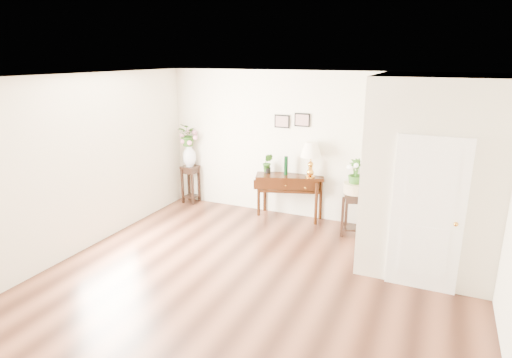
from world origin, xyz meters
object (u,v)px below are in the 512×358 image
Objects in this scene: console_table at (289,196)px; plant_stand_a at (191,184)px; plant_stand_b at (353,214)px; table_lamp at (311,159)px.

plant_stand_a is (-2.24, 0.00, -0.03)m from console_table.
plant_stand_a is 1.03× the size of plant_stand_b.
console_table reaches higher than plant_stand_b.
console_table is 2.24m from plant_stand_a.
plant_stand_a is (-2.64, 0.00, -0.80)m from table_lamp.
plant_stand_a is at bearing 174.08° from plant_stand_b.
plant_stand_a is at bearing 180.00° from table_lamp.
table_lamp is (0.40, 0.00, 0.78)m from console_table.
plant_stand_b is (3.55, -0.37, -0.01)m from plant_stand_a.
table_lamp is 1.28m from plant_stand_b.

